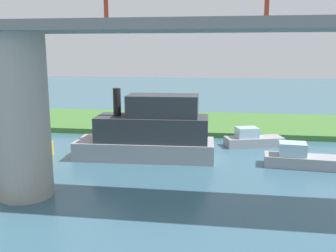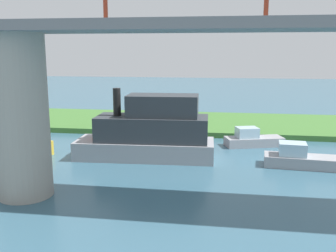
% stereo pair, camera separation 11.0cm
% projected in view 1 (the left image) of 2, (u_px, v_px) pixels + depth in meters
% --- Properties ---
extents(ground_plane, '(160.00, 160.00, 0.00)m').
position_uv_depth(ground_plane, '(161.00, 136.00, 35.69)').
color(ground_plane, '#386075').
extents(grassy_bank, '(80.00, 12.00, 0.50)m').
position_uv_depth(grassy_bank, '(170.00, 122.00, 41.47)').
color(grassy_bank, '#427533').
rests_on(grassy_bank, ground).
extents(bridge_pylon, '(2.90, 2.90, 8.74)m').
position_uv_depth(bridge_pylon, '(21.00, 117.00, 20.30)').
color(bridge_pylon, '#9E998E').
rests_on(bridge_pylon, ground).
extents(bridge_span, '(59.02, 4.30, 3.25)m').
position_uv_depth(bridge_span, '(14.00, 22.00, 19.38)').
color(bridge_span, slate).
rests_on(bridge_span, bridge_pylon).
extents(person_on_bank, '(0.37, 0.37, 1.39)m').
position_uv_depth(person_on_bank, '(134.00, 117.00, 38.79)').
color(person_on_bank, '#2D334C').
rests_on(person_on_bank, grassy_bank).
extents(mooring_post, '(0.20, 0.20, 0.71)m').
position_uv_depth(mooring_post, '(116.00, 125.00, 36.78)').
color(mooring_post, brown).
rests_on(mooring_post, grassy_bank).
extents(motorboat_red, '(8.58, 5.04, 4.16)m').
position_uv_depth(motorboat_red, '(3.00, 134.00, 29.60)').
color(motorboat_red, gold).
rests_on(motorboat_red, ground).
extents(motorboat_white, '(5.15, 2.21, 1.67)m').
position_uv_depth(motorboat_white, '(300.00, 158.00, 26.27)').
color(motorboat_white, '#99999E').
rests_on(motorboat_white, ground).
extents(skiff_small, '(10.26, 3.81, 5.17)m').
position_uv_depth(skiff_small, '(150.00, 133.00, 28.16)').
color(skiff_small, '#99999E').
rests_on(skiff_small, ground).
extents(houseboat_blue, '(4.89, 2.48, 1.56)m').
position_uv_depth(houseboat_blue, '(172.00, 136.00, 33.22)').
color(houseboat_blue, red).
rests_on(houseboat_blue, ground).
extents(riverboat_paddlewheel, '(5.06, 3.02, 1.59)m').
position_uv_depth(riverboat_paddlewheel, '(252.00, 139.00, 32.07)').
color(riverboat_paddlewheel, '#99999E').
rests_on(riverboat_paddlewheel, ground).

